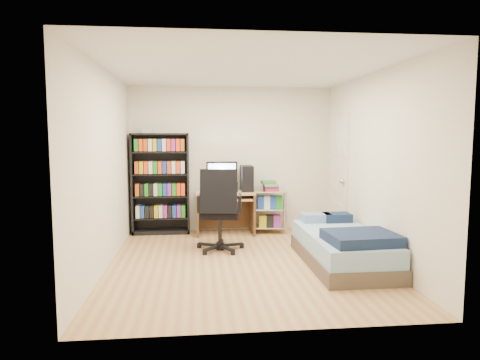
{
  "coord_description": "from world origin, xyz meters",
  "views": [
    {
      "loc": [
        -0.61,
        -5.46,
        1.67
      ],
      "look_at": [
        -0.01,
        0.4,
        1.05
      ],
      "focal_mm": 32.0,
      "sensor_mm": 36.0,
      "label": 1
    }
  ],
  "objects": [
    {
      "name": "room",
      "position": [
        0.0,
        0.0,
        1.25
      ],
      "size": [
        3.58,
        4.08,
        2.58
      ],
      "color": "tan",
      "rests_on": "ground"
    },
    {
      "name": "media_shelf",
      "position": [
        -1.22,
        1.84,
        0.88
      ],
      "size": [
        0.96,
        0.32,
        1.78
      ],
      "color": "black",
      "rests_on": "room"
    },
    {
      "name": "wire_cart",
      "position": [
        0.64,
        1.71,
        0.59
      ],
      "size": [
        0.6,
        0.46,
        0.9
      ],
      "rotation": [
        0.0,
        0.0,
        -0.11
      ],
      "color": "silver",
      "rests_on": "room"
    },
    {
      "name": "door",
      "position": [
        1.72,
        1.35,
        1.0
      ],
      "size": [
        0.12,
        0.8,
        2.0
      ],
      "color": "silver",
      "rests_on": "room"
    },
    {
      "name": "bed",
      "position": [
        1.27,
        -0.2,
        0.23
      ],
      "size": [
        0.93,
        1.87,
        0.53
      ],
      "color": "#4F443B",
      "rests_on": "room"
    },
    {
      "name": "office_chair",
      "position": [
        -0.29,
        0.62,
        0.38
      ],
      "size": [
        0.8,
        0.8,
        1.21
      ],
      "rotation": [
        0.0,
        0.0,
        -0.12
      ],
      "color": "black",
      "rests_on": "room"
    },
    {
      "name": "computer_desk",
      "position": [
        -0.04,
        1.71,
        0.66
      ],
      "size": [
        0.97,
        0.56,
        1.23
      ],
      "color": "tan",
      "rests_on": "room"
    }
  ]
}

